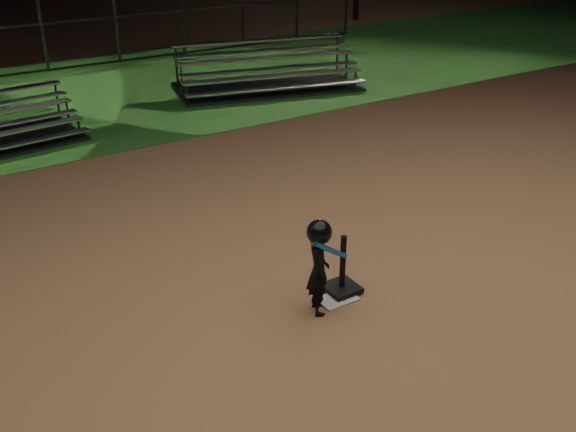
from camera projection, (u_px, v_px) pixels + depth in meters
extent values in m
plane|color=#9C6A46|center=(334.00, 297.00, 7.63)|extent=(80.00, 80.00, 0.00)
cube|color=#245F1E|center=(82.00, 97.00, 15.18)|extent=(60.00, 8.00, 0.01)
cube|color=beige|center=(334.00, 296.00, 7.63)|extent=(0.45, 0.45, 0.02)
cube|color=black|center=(342.00, 288.00, 7.71)|extent=(0.38, 0.38, 0.06)
cylinder|color=black|center=(343.00, 261.00, 7.55)|extent=(0.07, 0.07, 0.67)
imported|color=black|center=(318.00, 272.00, 7.15)|extent=(0.36, 0.44, 1.03)
sphere|color=black|center=(319.00, 232.00, 6.93)|extent=(0.28, 0.28, 0.28)
cylinder|color=#1B7DEA|center=(331.00, 250.00, 6.92)|extent=(0.56, 0.22, 0.42)
cylinder|color=black|center=(336.00, 253.00, 7.15)|extent=(0.19, 0.09, 0.14)
cube|color=#AEAEB3|center=(274.00, 76.00, 15.23)|extent=(4.30, 1.30, 0.04)
cube|color=#AEAEB3|center=(278.00, 88.00, 15.06)|extent=(4.30, 1.30, 0.03)
cube|color=#AEAEB3|center=(267.00, 58.00, 15.61)|extent=(4.30, 1.30, 0.04)
cube|color=#AEAEB3|center=(271.00, 69.00, 15.44)|extent=(4.30, 1.30, 0.03)
cube|color=#AEAEB3|center=(259.00, 40.00, 15.98)|extent=(4.30, 1.30, 0.04)
cube|color=#AEAEB3|center=(263.00, 51.00, 15.81)|extent=(4.30, 1.30, 0.03)
cube|color=#38383D|center=(267.00, 87.00, 15.92)|extent=(4.75, 3.11, 0.07)
cube|color=#38383D|center=(49.00, 70.00, 17.43)|extent=(20.00, 0.05, 0.05)
cube|color=#38383D|center=(41.00, 24.00, 16.90)|extent=(20.00, 0.05, 0.05)
cylinder|color=#38383D|center=(41.00, 24.00, 16.90)|extent=(0.08, 0.08, 2.50)
cylinder|color=#38383D|center=(213.00, 8.00, 19.31)|extent=(0.08, 0.08, 2.50)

